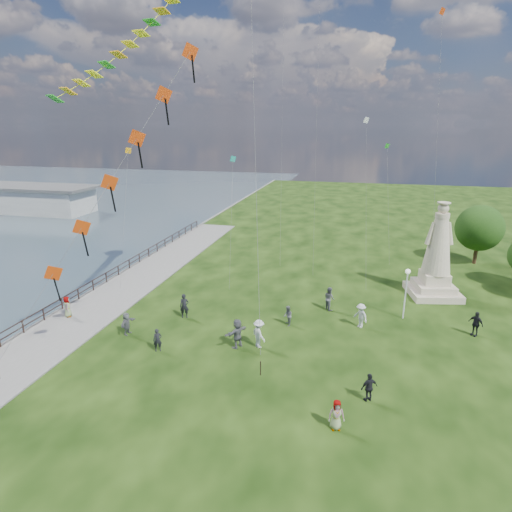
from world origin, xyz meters
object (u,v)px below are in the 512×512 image
(person_1, at_px, (288,316))
(person_3, at_px, (369,387))
(person_0, at_px, (158,340))
(person_2, at_px, (259,334))
(statue, at_px, (436,261))
(person_8, at_px, (361,316))
(lamppost, at_px, (407,283))
(person_11, at_px, (237,333))
(person_7, at_px, (329,298))
(person_9, at_px, (476,324))
(person_10, at_px, (68,308))
(person_6, at_px, (184,306))
(person_5, at_px, (127,323))
(pier_pavilion, at_px, (11,198))
(person_4, at_px, (336,415))

(person_1, relative_size, person_3, 0.92)
(person_0, relative_size, person_2, 0.80)
(statue, relative_size, person_8, 4.44)
(lamppost, height_order, person_2, lamppost)
(statue, xyz_separation_m, person_11, (-13.37, -12.28, -1.99))
(person_7, relative_size, person_9, 1.04)
(person_9, distance_m, person_10, 28.73)
(person_8, distance_m, person_11, 8.95)
(lamppost, xyz_separation_m, person_6, (-15.65, -3.72, -1.85))
(person_5, relative_size, person_11, 0.81)
(person_0, distance_m, person_9, 21.02)
(person_6, bearing_deg, person_8, -12.57)
(person_5, height_order, person_10, person_5)
(person_6, bearing_deg, person_5, -148.53)
(person_1, distance_m, person_7, 4.35)
(person_8, bearing_deg, pier_pavilion, -165.74)
(person_7, xyz_separation_m, person_11, (-5.20, -7.32, 0.07))
(pier_pavilion, bearing_deg, person_10, -43.44)
(pier_pavilion, bearing_deg, person_0, -39.71)
(statue, distance_m, person_2, 17.08)
(person_3, relative_size, person_7, 0.88)
(person_7, xyz_separation_m, person_9, (9.89, -1.96, -0.03))
(person_5, bearing_deg, person_4, -108.59)
(statue, xyz_separation_m, person_6, (-18.38, -9.00, -2.05))
(person_5, bearing_deg, person_0, -112.63)
(person_9, height_order, person_11, person_11)
(pier_pavilion, bearing_deg, person_3, -34.35)
(statue, relative_size, person_2, 4.17)
(person_5, distance_m, person_10, 5.71)
(pier_pavilion, relative_size, person_9, 17.22)
(person_2, height_order, person_7, person_2)
(statue, distance_m, lamppost, 5.95)
(person_2, height_order, person_9, person_2)
(pier_pavilion, distance_m, person_8, 65.90)
(person_6, bearing_deg, person_2, -44.20)
(pier_pavilion, relative_size, statue, 3.83)
(person_2, xyz_separation_m, person_8, (6.25, 4.43, -0.06))
(statue, bearing_deg, person_4, -121.92)
(pier_pavilion, xyz_separation_m, person_7, (55.53, -28.90, -0.94))
(person_3, bearing_deg, person_6, -60.64)
(person_2, xyz_separation_m, person_3, (6.79, -4.07, -0.15))
(lamppost, height_order, person_5, lamppost)
(person_1, relative_size, person_6, 0.80)
(lamppost, relative_size, person_5, 2.43)
(person_9, xyz_separation_m, person_10, (-28.42, -4.18, -0.09))
(person_1, xyz_separation_m, person_5, (-10.35, -3.93, 0.06))
(person_7, bearing_deg, person_8, -174.44)
(statue, xyz_separation_m, person_10, (-26.70, -11.10, -2.18))
(person_9, bearing_deg, person_8, -131.83)
(person_8, height_order, person_9, person_8)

